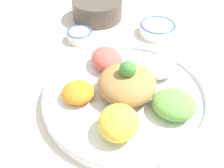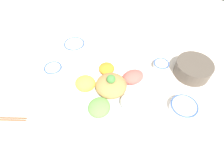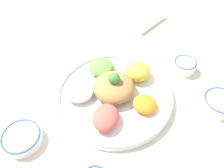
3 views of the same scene
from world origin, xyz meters
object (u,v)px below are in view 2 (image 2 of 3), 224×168
(rice_bowl_blue, at_px, (161,65))
(rice_bowl_plain, at_px, (75,46))
(salad_platter, at_px, (111,89))
(chopsticks_pair_near, at_px, (3,119))
(sauce_bowl_red, at_px, (184,107))
(sauce_bowl_dark, at_px, (54,70))
(serving_spoon_main, at_px, (104,39))
(side_serving_bowl, at_px, (193,68))

(rice_bowl_blue, height_order, rice_bowl_plain, rice_bowl_plain)
(salad_platter, relative_size, rice_bowl_blue, 5.11)
(chopsticks_pair_near, bearing_deg, rice_bowl_blue, 23.77)
(rice_bowl_plain, bearing_deg, sauce_bowl_red, 5.27)
(sauce_bowl_red, xyz_separation_m, sauce_bowl_dark, (-0.59, -0.25, 0.01))
(salad_platter, relative_size, serving_spoon_main, 3.08)
(rice_bowl_plain, bearing_deg, rice_bowl_blue, 25.57)
(rice_bowl_plain, distance_m, side_serving_bowl, 0.64)
(rice_bowl_plain, xyz_separation_m, chopsticks_pair_near, (0.11, -0.50, -0.02))
(side_serving_bowl, distance_m, serving_spoon_main, 0.53)
(serving_spoon_main, bearing_deg, sauce_bowl_dark, -7.16)
(rice_bowl_blue, bearing_deg, side_serving_bowl, 26.84)
(chopsticks_pair_near, height_order, serving_spoon_main, chopsticks_pair_near)
(sauce_bowl_red, xyz_separation_m, rice_bowl_plain, (-0.65, -0.06, 0.00))
(salad_platter, height_order, sauce_bowl_dark, salad_platter)
(sauce_bowl_dark, bearing_deg, serving_spoon_main, 90.24)
(side_serving_bowl, height_order, serving_spoon_main, side_serving_bowl)
(side_serving_bowl, distance_m, chopsticks_pair_near, 0.91)
(salad_platter, distance_m, serving_spoon_main, 0.39)
(sauce_bowl_red, height_order, side_serving_bowl, side_serving_bowl)
(chopsticks_pair_near, xyz_separation_m, serving_spoon_main, (-0.05, 0.67, -0.00))
(sauce_bowl_red, bearing_deg, rice_bowl_blue, 145.03)
(side_serving_bowl, xyz_separation_m, chopsticks_pair_near, (-0.47, -0.78, -0.04))
(sauce_bowl_red, height_order, rice_bowl_blue, sauce_bowl_red)
(sauce_bowl_red, bearing_deg, chopsticks_pair_near, -134.34)
(sauce_bowl_red, xyz_separation_m, serving_spoon_main, (-0.59, 0.11, -0.02))
(rice_bowl_blue, distance_m, sauce_bowl_dark, 0.55)
(sauce_bowl_red, distance_m, rice_bowl_plain, 0.65)
(sauce_bowl_dark, height_order, side_serving_bowl, side_serving_bowl)
(salad_platter, bearing_deg, sauce_bowl_dark, -160.35)
(salad_platter, xyz_separation_m, chopsticks_pair_near, (-0.25, -0.41, -0.02))
(salad_platter, relative_size, side_serving_bowl, 2.33)
(rice_bowl_blue, bearing_deg, sauce_bowl_red, -34.97)
(rice_bowl_plain, distance_m, chopsticks_pair_near, 0.51)
(sauce_bowl_dark, xyz_separation_m, serving_spoon_main, (-0.00, 0.36, -0.02))
(sauce_bowl_red, relative_size, serving_spoon_main, 0.88)
(salad_platter, distance_m, sauce_bowl_red, 0.33)
(sauce_bowl_dark, bearing_deg, salad_platter, 19.65)
(salad_platter, distance_m, sauce_bowl_dark, 0.31)
(sauce_bowl_red, distance_m, sauce_bowl_dark, 0.64)
(rice_bowl_blue, distance_m, serving_spoon_main, 0.38)
(salad_platter, xyz_separation_m, serving_spoon_main, (-0.30, 0.26, -0.02))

